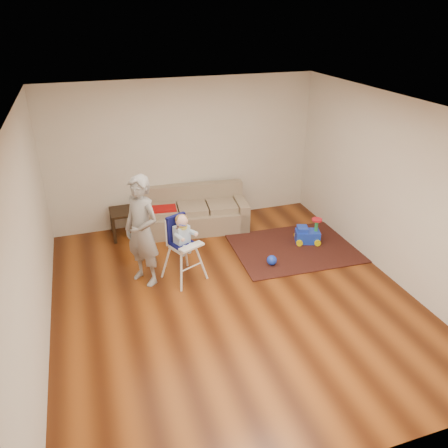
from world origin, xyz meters
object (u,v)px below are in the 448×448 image
object	(u,v)px
sofa	(192,210)
ride_on_toy	(308,230)
toy_ball	(272,260)
adult	(142,231)
side_table	(126,223)
high_chair	(183,248)

from	to	relation	value
sofa	ride_on_toy	size ratio (longest dim) A/B	4.59
toy_ball	adult	world-z (taller)	adult
side_table	toy_ball	size ratio (longest dim) A/B	3.11
adult	high_chair	bearing A→B (deg)	42.22
toy_ball	adult	bearing A→B (deg)	174.03
sofa	adult	distance (m)	1.90
side_table	toy_ball	xyz separation A→B (m)	(2.11, -1.79, -0.16)
sofa	adult	bearing A→B (deg)	-120.62
sofa	ride_on_toy	xyz separation A→B (m)	(1.80, -1.17, -0.14)
high_chair	adult	size ratio (longest dim) A/B	0.64
sofa	side_table	distance (m)	1.24
sofa	toy_ball	bearing A→B (deg)	-55.47
sofa	high_chair	size ratio (longest dim) A/B	1.92
high_chair	adult	world-z (taller)	adult
high_chair	sofa	bearing A→B (deg)	47.09
toy_ball	adult	xyz separation A→B (m)	(-2.00, 0.21, 0.75)
side_table	toy_ball	distance (m)	2.77
toy_ball	high_chair	bearing A→B (deg)	176.31
adult	sofa	bearing A→B (deg)	106.48
ride_on_toy	high_chair	distance (m)	2.40
sofa	high_chair	xyz separation A→B (m)	(-0.55, -1.59, 0.13)
sofa	ride_on_toy	world-z (taller)	sofa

